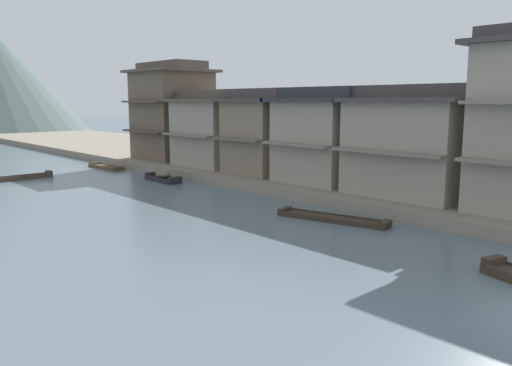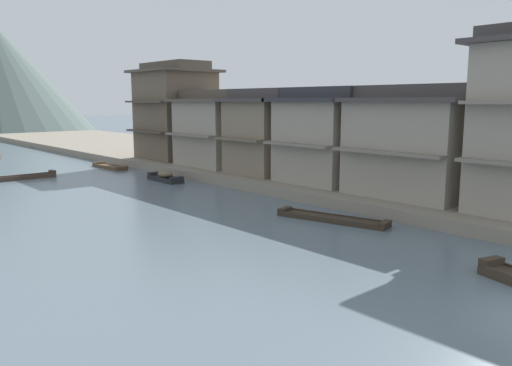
% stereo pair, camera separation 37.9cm
% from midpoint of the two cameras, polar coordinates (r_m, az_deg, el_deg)
% --- Properties ---
extents(riverbank_right, '(18.00, 110.00, 0.65)m').
position_cam_midpoint_polar(riverbank_right, '(45.72, 0.33, 2.26)').
color(riverbank_right, gray).
rests_on(riverbank_right, ground).
extents(boat_moored_second, '(1.17, 3.63, 0.82)m').
position_cam_midpoint_polar(boat_moored_second, '(38.01, -9.97, 0.67)').
color(boat_moored_second, '#232326').
rests_on(boat_moored_second, ground).
extents(boat_moored_third, '(1.25, 4.69, 0.35)m').
position_cam_midpoint_polar(boat_moored_third, '(46.65, -16.01, 1.78)').
color(boat_moored_third, brown).
rests_on(boat_moored_third, ground).
extents(boat_moored_far, '(2.43, 5.87, 0.35)m').
position_cam_midpoint_polar(boat_moored_far, '(25.41, 8.99, -4.03)').
color(boat_moored_far, '#33281E').
rests_on(boat_moored_far, ground).
extents(boat_midriver_drifting, '(4.57, 0.84, 0.49)m').
position_cam_midpoint_polar(boat_midriver_drifting, '(42.25, -24.48, 0.62)').
color(boat_midriver_drifting, '#423328').
rests_on(boat_midriver_drifting, ground).
extents(house_waterfront_second, '(6.87, 7.39, 6.14)m').
position_cam_midpoint_polar(house_waterfront_second, '(29.84, 18.24, 4.45)').
color(house_waterfront_second, gray).
rests_on(house_waterfront_second, riverbank_right).
extents(house_waterfront_tall, '(5.65, 6.15, 6.14)m').
position_cam_midpoint_polar(house_waterfront_tall, '(33.08, 8.02, 5.28)').
color(house_waterfront_tall, gray).
rests_on(house_waterfront_tall, riverbank_right).
extents(house_waterfront_narrow, '(5.53, 5.56, 6.14)m').
position_cam_midpoint_polar(house_waterfront_narrow, '(36.94, 1.27, 5.79)').
color(house_waterfront_narrow, '#7F705B').
rests_on(house_waterfront_narrow, riverbank_right).
extents(house_waterfront_far, '(6.03, 6.94, 6.14)m').
position_cam_midpoint_polar(house_waterfront_far, '(41.74, -4.16, 6.15)').
color(house_waterfront_far, gray).
rests_on(house_waterfront_far, riverbank_right).
extents(house_waterfront_end, '(6.75, 6.93, 8.74)m').
position_cam_midpoint_polar(house_waterfront_end, '(47.46, -8.88, 8.00)').
color(house_waterfront_end, brown).
rests_on(house_waterfront_end, riverbank_right).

